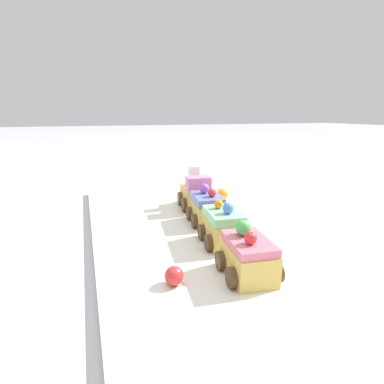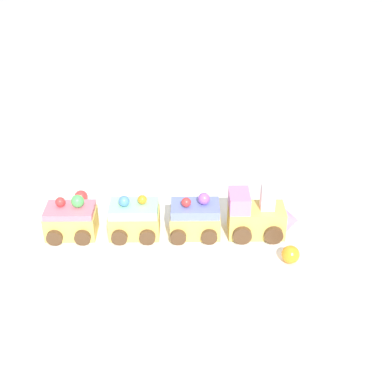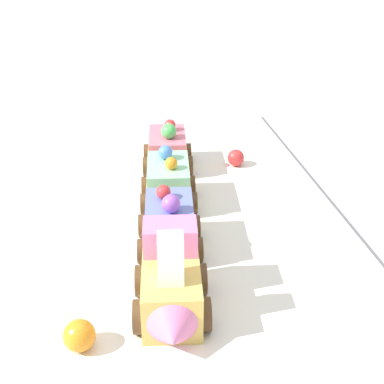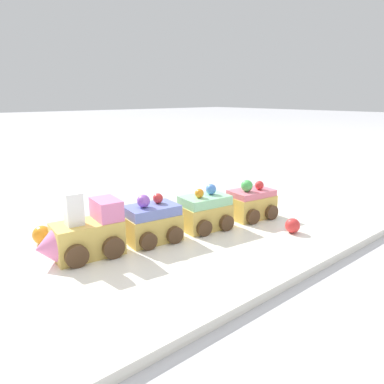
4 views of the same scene
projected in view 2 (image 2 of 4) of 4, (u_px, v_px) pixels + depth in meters
ground_plane at (174, 227)px, 0.87m from camera, size 10.00×10.00×0.00m
display_board at (174, 224)px, 0.87m from camera, size 0.70×0.33×0.01m
cake_train_locomotive at (260, 217)px, 0.83m from camera, size 0.11×0.07×0.09m
cake_car_blueberry at (195, 219)px, 0.83m from camera, size 0.08×0.07×0.07m
cake_car_mint at (134, 219)px, 0.83m from camera, size 0.08×0.07×0.07m
cake_car_strawberry at (71, 220)px, 0.83m from camera, size 0.08×0.07×0.07m
gumball_red at (81, 197)px, 0.91m from camera, size 0.02×0.02×0.02m
gumball_orange at (291, 254)px, 0.77m from camera, size 0.03×0.03×0.03m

